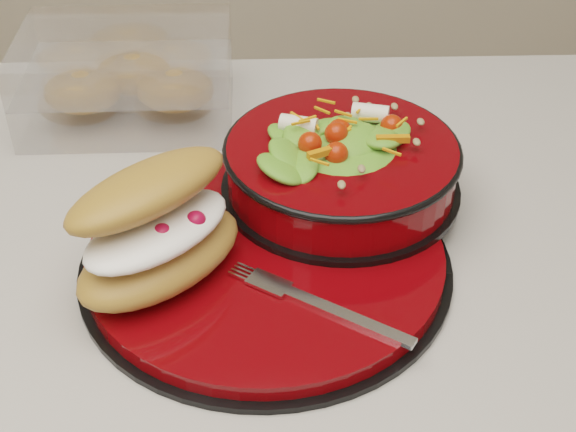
{
  "coord_description": "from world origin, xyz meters",
  "views": [
    {
      "loc": [
        -0.09,
        -0.56,
        1.36
      ],
      "look_at": [
        -0.07,
        -0.01,
        0.94
      ],
      "focal_mm": 50.0,
      "sensor_mm": 36.0,
      "label": 1
    }
  ],
  "objects_px": {
    "dinner_plate": "(267,258)",
    "croissant": "(158,228)",
    "pastry_box": "(128,77)",
    "fork": "(323,306)",
    "salad_bowl": "(342,159)"
  },
  "relations": [
    {
      "from": "dinner_plate",
      "to": "croissant",
      "type": "height_order",
      "value": "croissant"
    },
    {
      "from": "pastry_box",
      "to": "fork",
      "type": "bearing_deg",
      "value": -61.17
    },
    {
      "from": "dinner_plate",
      "to": "pastry_box",
      "type": "height_order",
      "value": "pastry_box"
    },
    {
      "from": "fork",
      "to": "pastry_box",
      "type": "xyz_separation_m",
      "value": [
        -0.19,
        0.34,
        0.02
      ]
    },
    {
      "from": "dinner_plate",
      "to": "salad_bowl",
      "type": "height_order",
      "value": "salad_bowl"
    },
    {
      "from": "dinner_plate",
      "to": "salad_bowl",
      "type": "relative_size",
      "value": 1.44
    },
    {
      "from": "salad_bowl",
      "to": "fork",
      "type": "height_order",
      "value": "salad_bowl"
    },
    {
      "from": "fork",
      "to": "pastry_box",
      "type": "height_order",
      "value": "pastry_box"
    },
    {
      "from": "dinner_plate",
      "to": "pastry_box",
      "type": "relative_size",
      "value": 1.42
    },
    {
      "from": "salad_bowl",
      "to": "pastry_box",
      "type": "bearing_deg",
      "value": 139.96
    },
    {
      "from": "fork",
      "to": "croissant",
      "type": "bearing_deg",
      "value": 102.88
    },
    {
      "from": "salad_bowl",
      "to": "fork",
      "type": "bearing_deg",
      "value": -99.61
    },
    {
      "from": "croissant",
      "to": "salad_bowl",
      "type": "bearing_deg",
      "value": -8.92
    },
    {
      "from": "salad_bowl",
      "to": "croissant",
      "type": "relative_size",
      "value": 1.25
    },
    {
      "from": "dinner_plate",
      "to": "croissant",
      "type": "relative_size",
      "value": 1.79
    }
  ]
}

